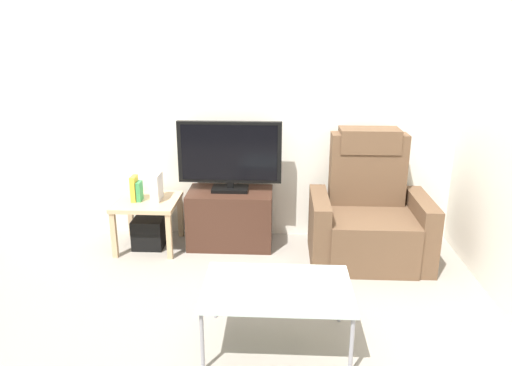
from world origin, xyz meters
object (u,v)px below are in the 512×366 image
television (230,155)px  cell_phone (292,288)px  subwoofer_box (149,232)px  game_console (157,187)px  coffee_table (277,290)px  tv_stand (230,218)px  side_table (148,207)px  recliner_armchair (369,216)px  book_middle (140,191)px  book_leftmost (134,188)px

television → cell_phone: bearing=-70.7°
subwoofer_box → game_console: size_ratio=1.12×
coffee_table → tv_stand: bearing=106.6°
side_table → cell_phone: 1.88m
game_console → coffee_table: 1.77m
recliner_armchair → book_middle: 1.99m
side_table → game_console: game_console is taller
recliner_armchair → subwoofer_box: (-1.92, 0.10, -0.24)m
subwoofer_box → recliner_armchair: bearing=-3.1°
side_table → subwoofer_box: bearing=-135.0°
television → subwoofer_box: television is taller
recliner_armchair → side_table: size_ratio=2.00×
tv_stand → book_leftmost: 0.89m
subwoofer_box → coffee_table: (1.16, -1.38, 0.24)m
side_table → book_leftmost: bearing=-168.7°
television → subwoofer_box: 1.02m
television → cell_phone: 1.65m
book_middle → coffee_table: bearing=-48.1°
television → subwoofer_box: (-0.73, -0.10, -0.70)m
book_leftmost → cell_phone: bearing=-45.5°
coffee_table → game_console: bearing=127.7°
tv_stand → book_middle: book_middle is taller
recliner_armchair → side_table: (-1.92, 0.10, 0.00)m
book_leftmost → tv_stand: bearing=7.2°
coffee_table → cell_phone: 0.10m
subwoofer_box → cell_phone: 1.90m
subwoofer_box → cell_phone: cell_phone is taller
side_table → cell_phone: size_ratio=3.60×
tv_stand → coffee_table: (0.44, -1.46, 0.12)m
book_leftmost → cell_phone: 1.94m
subwoofer_box → coffee_table: size_ratio=0.30×
television → book_middle: size_ratio=5.21×
side_table → book_leftmost: 0.21m
book_leftmost → book_middle: book_leftmost is taller
book_leftmost → game_console: game_console is taller
tv_stand → side_table: bearing=-173.4°
tv_stand → recliner_armchair: 1.22m
subwoofer_box → cell_phone: bearing=-48.1°
coffee_table → cell_phone: size_ratio=6.00×
side_table → coffee_table: 1.80m
television → book_leftmost: bearing=-171.5°
tv_stand → game_console: game_console is taller
television → book_middle: bearing=-171.0°
book_leftmost → cell_phone: book_leftmost is taller
recliner_armchair → side_table: 1.93m
subwoofer_box → coffee_table: coffee_table is taller
cell_phone → subwoofer_box: bearing=114.3°
tv_stand → book_middle: bearing=-172.4°
television → side_table: 0.87m
television → cell_phone: television is taller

